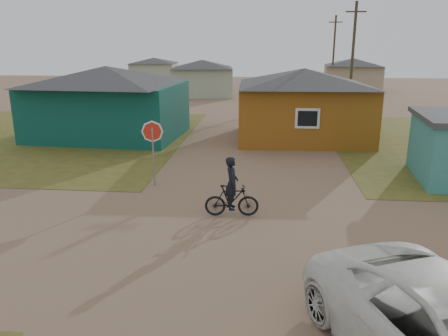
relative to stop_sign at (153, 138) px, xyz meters
The scene contains 11 objects.
ground 6.38m from the stop_sign, 52.62° to the right, with size 120.00×120.00×0.00m, color #88674E.
grass_nw 13.25m from the stop_sign, 141.64° to the left, with size 20.00×18.00×0.00m, color brown.
house_teal 9.88m from the stop_sign, 118.99° to the left, with size 8.93×7.08×4.00m.
house_yellow 11.05m from the stop_sign, 55.80° to the left, with size 7.72×6.76×3.90m.
house_pale_west 29.23m from the stop_sign, 94.49° to the left, with size 7.04×6.15×3.60m.
house_beige_east 37.72m from the stop_sign, 68.69° to the left, with size 6.95×6.05×3.60m.
house_pale_north 42.41m from the stop_sign, 104.04° to the left, with size 6.28×5.81×3.40m.
utility_pole_near 20.09m from the stop_sign, 59.22° to the left, with size 1.40×0.20×8.00m.
utility_pole_far 35.06m from the stop_sign, 71.31° to the left, with size 1.40×0.20×8.00m.
stop_sign is the anchor object (origin of this frame).
cyclist 4.33m from the stop_sign, 40.96° to the right, with size 1.72×0.64×1.91m.
Camera 1 is at (0.40, -10.63, 5.24)m, focal length 35.00 mm.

